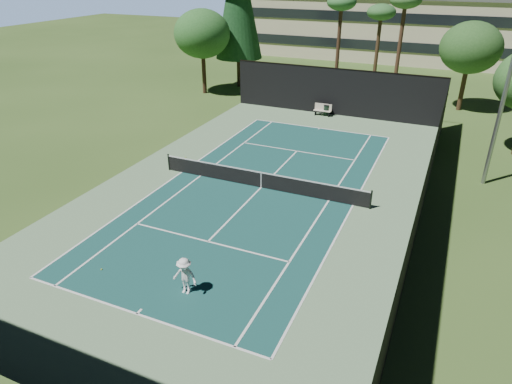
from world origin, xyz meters
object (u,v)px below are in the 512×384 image
Objects in this scene: tennis_net at (261,179)px; tennis_ball_a at (102,269)px; player at (185,276)px; park_bench at (323,109)px; tennis_ball_c at (278,180)px; trash_bin at (327,110)px; tennis_ball_b at (258,177)px; tennis_ball_d at (186,157)px.

tennis_net reaches higher than tennis_ball_a.
player reaches higher than park_bench.
tennis_net is 8.60× the size of park_bench.
trash_bin reaches higher than tennis_ball_c.
trash_bin is (-1.51, 25.58, -0.34)m from player.
park_bench is at bearing 90.12° from tennis_ball_b.
tennis_ball_a is 1.24× the size of tennis_ball_c.
tennis_net is at bearing 73.08° from tennis_ball_a.
player is 11.48m from tennis_ball_c.
tennis_ball_a is 25.91m from trash_bin.
player is at bearing 2.55° from tennis_ball_a.
player is at bearing -58.20° from tennis_ball_d.
park_bench reaches higher than tennis_ball_b.
player reaches higher than tennis_net.
tennis_ball_a is at bearing -95.83° from trash_bin.
tennis_ball_b is (2.37, 11.43, -0.00)m from tennis_ball_a.
tennis_ball_c is 0.04× the size of park_bench.
tennis_net is at bearing -87.13° from park_bench.
park_bench is (5.78, 13.15, 0.51)m from tennis_ball_d.
tennis_ball_d is at bearing 161.47° from tennis_net.
tennis_ball_a is (-3.11, -10.22, -0.52)m from tennis_net.
tennis_ball_a is at bearing -178.83° from player.
park_bench is 0.36m from trash_bin.
park_bench is at bearing 92.87° from tennis_net.
tennis_ball_a is 0.05× the size of park_bench.
park_bench is (-1.80, 25.38, -0.27)m from player.
park_bench is (-0.77, 15.35, -0.01)m from tennis_net.
player is 25.06× the size of tennis_ball_b.
tennis_net is 167.98× the size of tennis_ball_d.
tennis_ball_b is 1.08× the size of tennis_ball_c.
park_bench is (-1.32, 13.94, 0.52)m from tennis_ball_c.
tennis_net is 7.90× the size of player.
tennis_ball_b is at bearing -9.67° from tennis_ball_d.
tennis_ball_c is (3.67, 11.63, -0.01)m from tennis_ball_a.
player is at bearing -85.94° from park_bench.
tennis_net reaches higher than tennis_ball_c.
tennis_net is at bearing -58.47° from tennis_ball_b.
tennis_ball_c is at bearing 72.50° from tennis_ball_a.
player reaches higher than tennis_ball_c.
park_bench is at bearing 66.28° from tennis_ball_d.
tennis_net is at bearing -18.53° from tennis_ball_d.
trash_bin is (0.26, 14.34, 0.45)m from tennis_ball_b.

